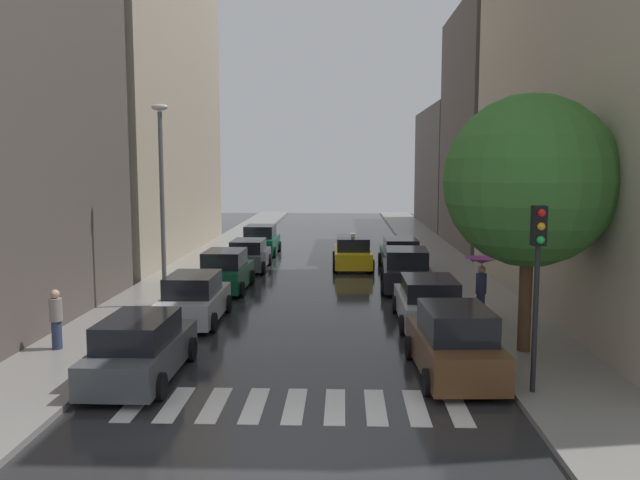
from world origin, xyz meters
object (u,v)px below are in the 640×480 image
at_px(parked_car_right_nearest, 454,344).
at_px(parked_car_right_fourth, 400,255).
at_px(parked_car_left_nearest, 141,349).
at_px(lamp_post_left, 162,192).
at_px(taxi_midroad, 353,253).
at_px(street_tree_right, 529,181).
at_px(parked_car_left_fifth, 261,241).
at_px(parked_car_left_third, 226,272).
at_px(parked_car_left_second, 194,300).
at_px(pedestrian_near_tree, 481,273).
at_px(traffic_light_right_corner, 538,257).
at_px(parked_car_right_second, 428,302).
at_px(parked_car_left_fourth, 249,256).
at_px(parked_car_right_third, 406,271).
at_px(pedestrian_by_kerb, 56,318).

bearing_deg(parked_car_right_nearest, parked_car_right_fourth, -3.08).
height_order(parked_car_left_nearest, lamp_post_left, lamp_post_left).
relative_size(taxi_midroad, street_tree_right, 0.65).
xyz_separation_m(parked_car_left_fifth, street_tree_right, (10.00, -20.25, 4.09)).
bearing_deg(parked_car_left_third, parked_car_right_nearest, -143.80).
xyz_separation_m(parked_car_left_second, parked_car_left_fifth, (0.15, 16.70, 0.03)).
bearing_deg(parked_car_left_nearest, lamp_post_left, 11.41).
relative_size(pedestrian_near_tree, traffic_light_right_corner, 0.49).
relative_size(parked_car_left_fifth, lamp_post_left, 0.55).
distance_m(parked_car_left_fifth, parked_car_right_second, 18.38).
relative_size(parked_car_left_third, parked_car_left_fourth, 1.01).
xyz_separation_m(parked_car_left_nearest, parked_car_left_third, (0.05, 11.55, 0.05)).
bearing_deg(parked_car_left_fourth, parked_car_left_third, 178.50).
bearing_deg(parked_car_right_second, traffic_light_right_corner, -168.07).
height_order(parked_car_left_fourth, parked_car_left_fifth, parked_car_left_fifth).
distance_m(parked_car_left_third, parked_car_right_nearest, 13.55).
relative_size(parked_car_left_nearest, street_tree_right, 0.64).
distance_m(taxi_midroad, pedestrian_near_tree, 12.57).
height_order(parked_car_right_third, taxi_midroad, taxi_midroad).
xyz_separation_m(parked_car_right_third, parked_car_right_fourth, (0.20, 5.39, -0.07)).
distance_m(parked_car_right_second, parked_car_right_third, 6.06).
bearing_deg(pedestrian_near_tree, parked_car_right_nearest, 110.59).
xyz_separation_m(parked_car_right_nearest, pedestrian_near_tree, (1.82, 5.65, 0.89)).
bearing_deg(parked_car_left_fifth, parked_car_right_nearest, -159.99).
xyz_separation_m(parked_car_right_nearest, traffic_light_right_corner, (1.56, -1.51, 2.44)).
relative_size(pedestrian_by_kerb, traffic_light_right_corner, 0.40).
bearing_deg(pedestrian_by_kerb, parked_car_left_fourth, -0.96).
relative_size(parked_car_left_third, parked_car_right_third, 0.95).
bearing_deg(parked_car_left_third, pedestrian_by_kerb, 162.76).
bearing_deg(parked_car_right_fourth, parked_car_left_fourth, 92.32).
distance_m(taxi_midroad, traffic_light_right_corner, 19.55).
relative_size(parked_car_right_second, parked_car_right_fourth, 0.96).
xyz_separation_m(pedestrian_near_tree, street_tree_right, (0.44, -3.76, 3.18)).
relative_size(parked_car_left_second, pedestrian_by_kerb, 2.49).
bearing_deg(lamp_post_left, traffic_light_right_corner, -38.97).
xyz_separation_m(parked_car_left_nearest, parked_car_right_fourth, (7.96, 17.44, 0.00)).
distance_m(parked_car_left_second, parked_car_left_fourth, 11.14).
distance_m(parked_car_left_fifth, parked_car_right_fourth, 9.39).
xyz_separation_m(parked_car_right_third, street_tree_right, (2.39, -9.66, 4.08)).
height_order(parked_car_left_fourth, parked_car_right_third, parked_car_right_third).
distance_m(parked_car_left_nearest, parked_car_right_third, 14.33).
bearing_deg(parked_car_right_fourth, lamp_post_left, 134.81).
bearing_deg(parked_car_right_second, parked_car_left_third, 54.57).
distance_m(pedestrian_near_tree, street_tree_right, 4.94).
distance_m(parked_car_left_second, parked_car_right_third, 9.87).
height_order(parked_car_left_second, parked_car_right_fourth, parked_car_left_second).
height_order(parked_car_left_fourth, street_tree_right, street_tree_right).
bearing_deg(parked_car_right_nearest, parked_car_right_third, -2.18).
relative_size(parked_car_left_fourth, parked_car_left_fifth, 1.03).
relative_size(parked_car_right_second, pedestrian_by_kerb, 2.66).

